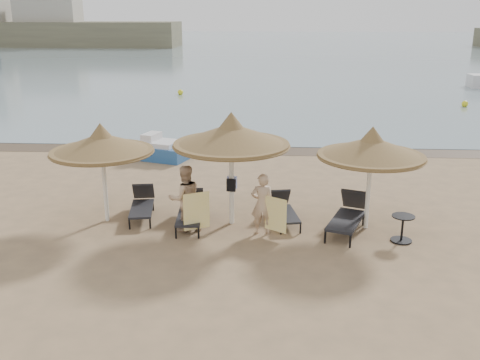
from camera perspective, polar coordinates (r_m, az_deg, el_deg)
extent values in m
plane|color=#967651|center=(13.78, -0.22, -6.55)|extent=(160.00, 160.00, 0.00)
cube|color=slate|center=(92.72, 3.00, 14.05)|extent=(200.00, 140.00, 0.03)
cube|color=#4E3E2E|center=(22.67, 1.28, 3.18)|extent=(200.00, 1.60, 0.01)
cube|color=#6E684B|center=(101.54, -24.17, 14.02)|extent=(60.00, 10.00, 4.00)
cube|color=#A49D8F|center=(96.83, -19.68, 15.60)|extent=(10.00, 5.00, 8.00)
cylinder|color=white|center=(15.21, -14.22, -0.63)|extent=(0.12, 0.12, 2.04)
cone|color=olive|center=(14.88, -14.57, 3.88)|extent=(2.82, 2.82, 0.53)
cone|color=olive|center=(14.81, -14.66, 5.08)|extent=(0.68, 0.68, 0.44)
cylinder|color=olive|center=(14.94, -14.49, 2.94)|extent=(2.76, 2.76, 0.10)
cylinder|color=white|center=(14.54, -0.91, -0.42)|extent=(0.13, 0.13, 2.28)
cone|color=olive|center=(14.17, -0.94, 4.89)|extent=(3.15, 3.15, 0.60)
cone|color=olive|center=(14.10, -0.94, 6.31)|extent=(0.76, 0.76, 0.49)
cylinder|color=olive|center=(14.24, -0.93, 3.78)|extent=(3.09, 3.09, 0.11)
cylinder|color=white|center=(14.65, 13.51, -1.25)|extent=(0.12, 0.12, 2.05)
cone|color=olive|center=(14.31, 13.87, 3.46)|extent=(2.84, 2.84, 0.54)
cone|color=olive|center=(14.24, 13.96, 4.72)|extent=(0.68, 0.68, 0.44)
cylinder|color=olive|center=(14.37, 13.79, 2.48)|extent=(2.78, 2.78, 0.10)
cylinder|color=black|center=(14.75, -11.71, -4.68)|extent=(0.05, 0.05, 0.28)
cylinder|color=black|center=(14.70, -9.56, -4.63)|extent=(0.05, 0.05, 0.28)
cylinder|color=black|center=(16.03, -11.22, -2.82)|extent=(0.05, 0.05, 0.28)
cylinder|color=black|center=(15.98, -9.25, -2.77)|extent=(0.05, 0.05, 0.28)
cube|color=black|center=(15.35, -10.45, -3.04)|extent=(0.83, 1.55, 0.06)
cube|color=black|center=(16.08, -10.25, -1.17)|extent=(0.67, 0.51, 0.56)
cylinder|color=black|center=(13.98, -6.85, -5.66)|extent=(0.05, 0.05, 0.29)
cylinder|color=black|center=(13.92, -4.44, -5.68)|extent=(0.05, 0.05, 0.29)
cylinder|color=black|center=(15.33, -6.24, -3.50)|extent=(0.05, 0.05, 0.29)
cylinder|color=black|center=(15.28, -4.05, -3.51)|extent=(0.05, 0.05, 0.29)
cube|color=black|center=(14.61, -5.39, -3.81)|extent=(0.75, 1.61, 0.06)
cube|color=black|center=(15.38, -5.12, -1.68)|extent=(0.68, 0.48, 0.59)
cylinder|color=black|center=(14.17, 4.40, -5.31)|extent=(0.05, 0.05, 0.26)
cylinder|color=black|center=(14.29, 6.46, -5.19)|extent=(0.05, 0.05, 0.26)
cylinder|color=black|center=(15.36, 3.39, -3.44)|extent=(0.05, 0.05, 0.26)
cylinder|color=black|center=(15.47, 5.30, -3.34)|extent=(0.05, 0.05, 0.26)
cube|color=black|center=(14.80, 4.85, -3.64)|extent=(0.84, 1.49, 0.06)
cube|color=black|center=(15.48, 4.22, -1.78)|extent=(0.65, 0.50, 0.53)
cylinder|color=black|center=(13.77, 9.06, -6.07)|extent=(0.06, 0.06, 0.32)
cylinder|color=black|center=(13.64, 11.67, -6.46)|extent=(0.06, 0.06, 0.32)
cylinder|color=black|center=(15.21, 10.66, -3.83)|extent=(0.06, 0.06, 0.32)
cylinder|color=black|center=(15.09, 13.02, -4.15)|extent=(0.06, 0.06, 0.32)
cube|color=black|center=(14.40, 11.23, -4.28)|extent=(1.27, 1.86, 0.07)
cube|color=black|center=(15.23, 12.16, -2.01)|extent=(0.83, 0.70, 0.65)
cylinder|color=black|center=(14.38, 16.81, -6.19)|extent=(0.54, 0.54, 0.04)
cylinder|color=black|center=(14.26, 16.92, -4.98)|extent=(0.06, 0.06, 0.65)
cylinder|color=black|center=(14.14, 17.04, -3.72)|extent=(0.58, 0.58, 0.03)
imported|color=tan|center=(14.14, -5.91, -1.42)|extent=(1.14, 0.96, 2.11)
imported|color=tan|center=(13.92, 2.41, -2.06)|extent=(0.90, 0.61, 1.92)
cube|color=yellow|center=(13.88, -4.66, -3.33)|extent=(0.64, 0.35, 1.00)
cube|color=yellow|center=(13.80, 3.83, -3.70)|extent=(0.56, 0.38, 0.92)
cube|color=white|center=(14.71, -0.86, -0.24)|extent=(0.29, 0.15, 0.34)
cube|color=black|center=(14.38, -0.96, -0.56)|extent=(0.25, 0.12, 0.34)
cube|color=#24528D|center=(21.54, -8.45, 2.96)|extent=(2.47, 1.91, 0.54)
cube|color=silver|center=(21.45, -8.49, 3.84)|extent=(1.66, 1.47, 0.25)
cube|color=silver|center=(21.60, -9.43, 4.50)|extent=(0.75, 1.00, 0.35)
sphere|color=yellow|center=(38.34, -6.37, 9.29)|extent=(0.39, 0.39, 0.39)
sphere|color=yellow|center=(35.97, 22.86, 7.50)|extent=(0.39, 0.39, 0.39)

